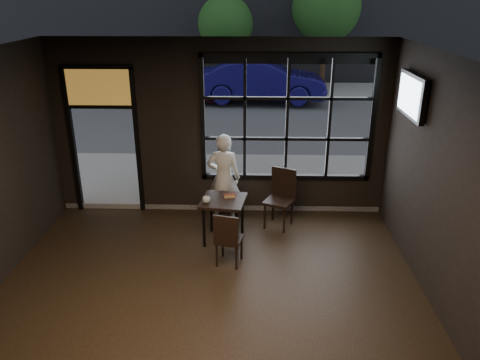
{
  "coord_description": "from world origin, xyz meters",
  "views": [
    {
      "loc": [
        0.58,
        -4.58,
        3.9
      ],
      "look_at": [
        0.4,
        2.2,
        1.15
      ],
      "focal_mm": 35.0,
      "sensor_mm": 36.0,
      "label": 1
    }
  ],
  "objects_px": {
    "chair_near": "(229,237)",
    "man": "(224,178)",
    "navy_car": "(262,80)",
    "cafe_table": "(224,220)"
  },
  "relations": [
    {
      "from": "man",
      "to": "navy_car",
      "type": "relative_size",
      "value": 0.35
    },
    {
      "from": "chair_near",
      "to": "man",
      "type": "distance_m",
      "value": 1.54
    },
    {
      "from": "man",
      "to": "navy_car",
      "type": "height_order",
      "value": "navy_car"
    },
    {
      "from": "cafe_table",
      "to": "man",
      "type": "height_order",
      "value": "man"
    },
    {
      "from": "chair_near",
      "to": "man",
      "type": "height_order",
      "value": "man"
    },
    {
      "from": "cafe_table",
      "to": "navy_car",
      "type": "bearing_deg",
      "value": 93.73
    },
    {
      "from": "chair_near",
      "to": "navy_car",
      "type": "xyz_separation_m",
      "value": [
        0.67,
        11.0,
        0.43
      ]
    },
    {
      "from": "cafe_table",
      "to": "man",
      "type": "distance_m",
      "value": 0.9
    },
    {
      "from": "cafe_table",
      "to": "chair_near",
      "type": "xyz_separation_m",
      "value": [
        0.13,
        -0.71,
        0.06
      ]
    },
    {
      "from": "man",
      "to": "cafe_table",
      "type": "bearing_deg",
      "value": 97.94
    }
  ]
}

